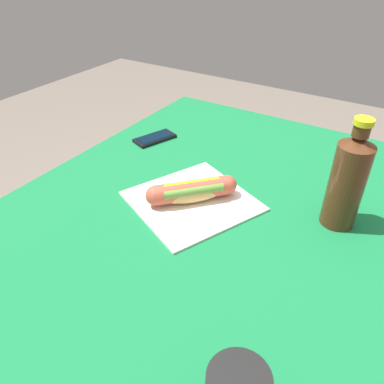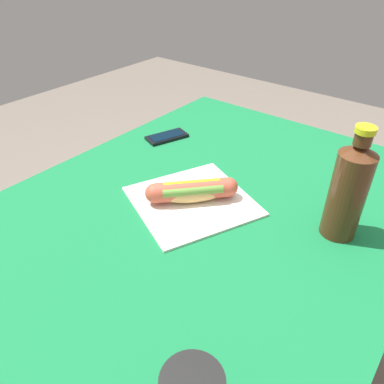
# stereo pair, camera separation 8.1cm
# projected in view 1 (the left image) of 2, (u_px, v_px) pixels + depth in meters

# --- Properties ---
(ground_plane) EXTENTS (6.00, 6.00, 0.00)m
(ground_plane) POSITION_uv_depth(u_px,v_px,m) (203.00, 373.00, 1.34)
(ground_plane) COLOR #6B6056
(ground_plane) RESTS_ON ground
(dining_table) EXTENTS (1.16, 0.90, 0.76)m
(dining_table) POSITION_uv_depth(u_px,v_px,m) (207.00, 244.00, 0.98)
(dining_table) COLOR brown
(dining_table) RESTS_ON ground
(paper_wrapper) EXTENTS (0.35, 0.35, 0.01)m
(paper_wrapper) POSITION_uv_depth(u_px,v_px,m) (192.00, 201.00, 0.91)
(paper_wrapper) COLOR silver
(paper_wrapper) RESTS_ON dining_table
(hot_dog) EXTENTS (0.18, 0.17, 0.05)m
(hot_dog) POSITION_uv_depth(u_px,v_px,m) (192.00, 191.00, 0.89)
(hot_dog) COLOR tan
(hot_dog) RESTS_ON paper_wrapper
(cell_phone) EXTENTS (0.14, 0.10, 0.01)m
(cell_phone) POSITION_uv_depth(u_px,v_px,m) (155.00, 138.00, 1.19)
(cell_phone) COLOR black
(cell_phone) RESTS_ON dining_table
(soda_bottle) EXTENTS (0.08, 0.08, 0.25)m
(soda_bottle) POSITION_uv_depth(u_px,v_px,m) (347.00, 180.00, 0.79)
(soda_bottle) COLOR #4C2814
(soda_bottle) RESTS_ON dining_table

